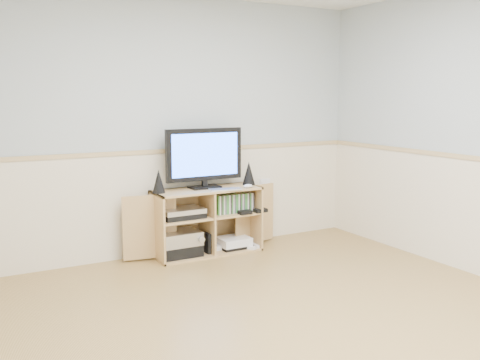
{
  "coord_description": "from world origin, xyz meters",
  "views": [
    {
      "loc": [
        -2.0,
        -2.64,
        1.55
      ],
      "look_at": [
        0.13,
        1.2,
        0.86
      ],
      "focal_mm": 40.0,
      "sensor_mm": 36.0,
      "label": 1
    }
  ],
  "objects_px": {
    "keyboard": "(225,189)",
    "game_consoles": "(232,243)",
    "media_cabinet": "(205,220)",
    "monitor": "(204,156)"
  },
  "relations": [
    {
      "from": "keyboard",
      "to": "game_consoles",
      "type": "height_order",
      "value": "keyboard"
    },
    {
      "from": "media_cabinet",
      "to": "keyboard",
      "type": "xyz_separation_m",
      "value": [
        0.13,
        -0.19,
        0.32
      ]
    },
    {
      "from": "monitor",
      "to": "game_consoles",
      "type": "distance_m",
      "value": 0.94
    },
    {
      "from": "media_cabinet",
      "to": "monitor",
      "type": "height_order",
      "value": "monitor"
    },
    {
      "from": "media_cabinet",
      "to": "keyboard",
      "type": "height_order",
      "value": "keyboard"
    },
    {
      "from": "media_cabinet",
      "to": "keyboard",
      "type": "bearing_deg",
      "value": -55.11
    },
    {
      "from": "monitor",
      "to": "game_consoles",
      "type": "relative_size",
      "value": 1.77
    },
    {
      "from": "game_consoles",
      "to": "media_cabinet",
      "type": "bearing_deg",
      "value": 167.17
    },
    {
      "from": "keyboard",
      "to": "game_consoles",
      "type": "distance_m",
      "value": 0.62
    },
    {
      "from": "media_cabinet",
      "to": "monitor",
      "type": "bearing_deg",
      "value": -90.0
    }
  ]
}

